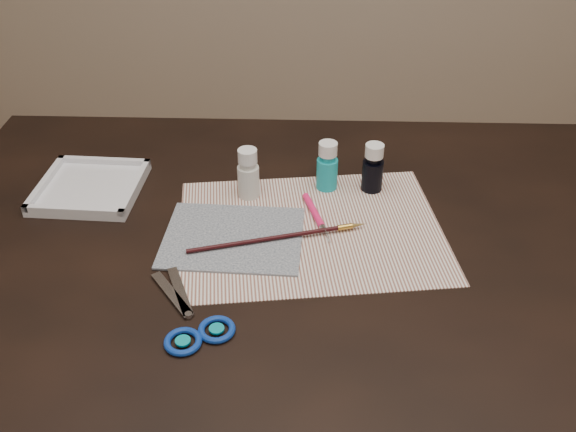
{
  "coord_description": "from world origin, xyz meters",
  "views": [
    {
      "loc": [
        0.03,
        -0.86,
        1.41
      ],
      "look_at": [
        0.0,
        0.0,
        0.8
      ],
      "focal_mm": 40.0,
      "sensor_mm": 36.0,
      "label": 1
    }
  ],
  "objects_px": {
    "canvas": "(233,237)",
    "paint_bottle_cyan": "(327,166)",
    "paint_bottle_white": "(248,173)",
    "palette_tray": "(90,187)",
    "paint_bottle_navy": "(373,168)",
    "scissors": "(179,309)",
    "paper": "(311,230)"
  },
  "relations": [
    {
      "from": "paint_bottle_cyan",
      "to": "paint_bottle_navy",
      "type": "xyz_separation_m",
      "value": [
        0.08,
        -0.0,
        -0.0
      ]
    },
    {
      "from": "paper",
      "to": "paint_bottle_white",
      "type": "bearing_deg",
      "value": 137.95
    },
    {
      "from": "paint_bottle_white",
      "to": "palette_tray",
      "type": "height_order",
      "value": "paint_bottle_white"
    },
    {
      "from": "paint_bottle_navy",
      "to": "scissors",
      "type": "xyz_separation_m",
      "value": [
        -0.31,
        -0.34,
        -0.04
      ]
    },
    {
      "from": "canvas",
      "to": "palette_tray",
      "type": "bearing_deg",
      "value": 154.05
    },
    {
      "from": "paper",
      "to": "canvas",
      "type": "bearing_deg",
      "value": -167.49
    },
    {
      "from": "paint_bottle_cyan",
      "to": "scissors",
      "type": "relative_size",
      "value": 0.47
    },
    {
      "from": "paper",
      "to": "scissors",
      "type": "relative_size",
      "value": 2.18
    },
    {
      "from": "paper",
      "to": "paint_bottle_cyan",
      "type": "xyz_separation_m",
      "value": [
        0.03,
        0.14,
        0.05
      ]
    },
    {
      "from": "paint_bottle_cyan",
      "to": "palette_tray",
      "type": "height_order",
      "value": "paint_bottle_cyan"
    },
    {
      "from": "paper",
      "to": "palette_tray",
      "type": "distance_m",
      "value": 0.43
    },
    {
      "from": "palette_tray",
      "to": "paint_bottle_navy",
      "type": "bearing_deg",
      "value": 2.74
    },
    {
      "from": "paper",
      "to": "paint_bottle_white",
      "type": "distance_m",
      "value": 0.16
    },
    {
      "from": "palette_tray",
      "to": "paper",
      "type": "bearing_deg",
      "value": -14.66
    },
    {
      "from": "canvas",
      "to": "paint_bottle_cyan",
      "type": "bearing_deg",
      "value": 45.91
    },
    {
      "from": "scissors",
      "to": "palette_tray",
      "type": "height_order",
      "value": "palette_tray"
    },
    {
      "from": "paint_bottle_white",
      "to": "palette_tray",
      "type": "distance_m",
      "value": 0.3
    },
    {
      "from": "paper",
      "to": "scissors",
      "type": "bearing_deg",
      "value": -132.73
    },
    {
      "from": "paint_bottle_cyan",
      "to": "paint_bottle_navy",
      "type": "distance_m",
      "value": 0.08
    },
    {
      "from": "paper",
      "to": "canvas",
      "type": "relative_size",
      "value": 1.93
    },
    {
      "from": "canvas",
      "to": "palette_tray",
      "type": "height_order",
      "value": "palette_tray"
    },
    {
      "from": "canvas",
      "to": "paint_bottle_navy",
      "type": "bearing_deg",
      "value": 33.6
    },
    {
      "from": "paint_bottle_white",
      "to": "scissors",
      "type": "xyz_separation_m",
      "value": [
        -0.08,
        -0.31,
        -0.04
      ]
    },
    {
      "from": "paint_bottle_navy",
      "to": "scissors",
      "type": "relative_size",
      "value": 0.46
    },
    {
      "from": "paint_bottle_navy",
      "to": "scissors",
      "type": "height_order",
      "value": "paint_bottle_navy"
    },
    {
      "from": "paint_bottle_white",
      "to": "paint_bottle_cyan",
      "type": "relative_size",
      "value": 1.01
    },
    {
      "from": "paper",
      "to": "paint_bottle_navy",
      "type": "distance_m",
      "value": 0.18
    },
    {
      "from": "palette_tray",
      "to": "scissors",
      "type": "bearing_deg",
      "value": -54.93
    },
    {
      "from": "paper",
      "to": "paint_bottle_white",
      "type": "height_order",
      "value": "paint_bottle_white"
    },
    {
      "from": "canvas",
      "to": "paint_bottle_cyan",
      "type": "relative_size",
      "value": 2.42
    },
    {
      "from": "paint_bottle_white",
      "to": "palette_tray",
      "type": "relative_size",
      "value": 0.53
    },
    {
      "from": "palette_tray",
      "to": "paint_bottle_cyan",
      "type": "bearing_deg",
      "value": 3.64
    }
  ]
}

